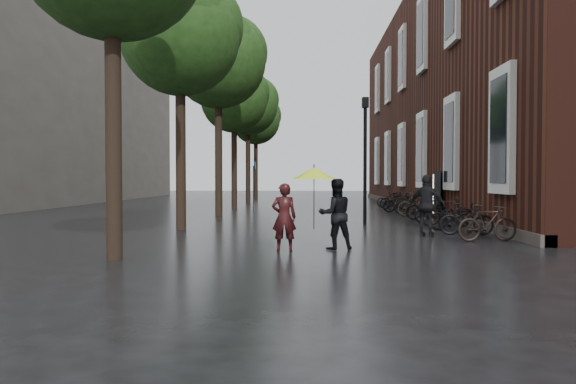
{
  "coord_description": "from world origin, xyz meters",
  "views": [
    {
      "loc": [
        -0.15,
        -9.22,
        1.63
      ],
      "look_at": [
        -0.62,
        5.0,
        1.26
      ],
      "focal_mm": 32.0,
      "sensor_mm": 36.0,
      "label": 1
    }
  ],
  "objects_px": {
    "person_black": "(336,214)",
    "ad_lightbox": "(437,195)",
    "lamp_post": "(365,147)",
    "pedestrian_walking": "(427,206)",
    "person_burgundy": "(284,217)",
    "parked_bicycles": "(421,207)"
  },
  "relations": [
    {
      "from": "person_burgundy",
      "to": "person_black",
      "type": "distance_m",
      "value": 1.2
    },
    {
      "from": "parked_bicycles",
      "to": "pedestrian_walking",
      "type": "bearing_deg",
      "value": -101.4
    },
    {
      "from": "pedestrian_walking",
      "to": "parked_bicycles",
      "type": "xyz_separation_m",
      "value": [
        1.35,
        6.68,
        -0.4
      ]
    },
    {
      "from": "parked_bicycles",
      "to": "ad_lightbox",
      "type": "bearing_deg",
      "value": 10.76
    },
    {
      "from": "parked_bicycles",
      "to": "person_burgundy",
      "type": "bearing_deg",
      "value": -118.43
    },
    {
      "from": "lamp_post",
      "to": "parked_bicycles",
      "type": "bearing_deg",
      "value": 47.16
    },
    {
      "from": "person_black",
      "to": "lamp_post",
      "type": "height_order",
      "value": "lamp_post"
    },
    {
      "from": "person_burgundy",
      "to": "pedestrian_walking",
      "type": "distance_m",
      "value": 4.95
    },
    {
      "from": "parked_bicycles",
      "to": "ad_lightbox",
      "type": "xyz_separation_m",
      "value": [
        0.66,
        0.13,
        0.5
      ]
    },
    {
      "from": "person_black",
      "to": "parked_bicycles",
      "type": "xyz_separation_m",
      "value": [
        4.08,
        9.46,
        -0.34
      ]
    },
    {
      "from": "ad_lightbox",
      "to": "lamp_post",
      "type": "bearing_deg",
      "value": -123.82
    },
    {
      "from": "person_black",
      "to": "ad_lightbox",
      "type": "xyz_separation_m",
      "value": [
        4.75,
        9.58,
        0.16
      ]
    },
    {
      "from": "person_burgundy",
      "to": "pedestrian_walking",
      "type": "xyz_separation_m",
      "value": [
        3.91,
        3.04,
        0.11
      ]
    },
    {
      "from": "pedestrian_walking",
      "to": "lamp_post",
      "type": "xyz_separation_m",
      "value": [
        -1.3,
        3.83,
        1.87
      ]
    },
    {
      "from": "person_burgundy",
      "to": "ad_lightbox",
      "type": "height_order",
      "value": "ad_lightbox"
    },
    {
      "from": "ad_lightbox",
      "to": "person_burgundy",
      "type": "bearing_deg",
      "value": -106.85
    },
    {
      "from": "person_black",
      "to": "ad_lightbox",
      "type": "height_order",
      "value": "ad_lightbox"
    },
    {
      "from": "person_black",
      "to": "ad_lightbox",
      "type": "bearing_deg",
      "value": -129.35
    },
    {
      "from": "pedestrian_walking",
      "to": "person_black",
      "type": "bearing_deg",
      "value": 75.14
    },
    {
      "from": "pedestrian_walking",
      "to": "parked_bicycles",
      "type": "relative_size",
      "value": 0.11
    },
    {
      "from": "pedestrian_walking",
      "to": "lamp_post",
      "type": "relative_size",
      "value": 0.39
    },
    {
      "from": "person_burgundy",
      "to": "pedestrian_walking",
      "type": "height_order",
      "value": "pedestrian_walking"
    }
  ]
}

